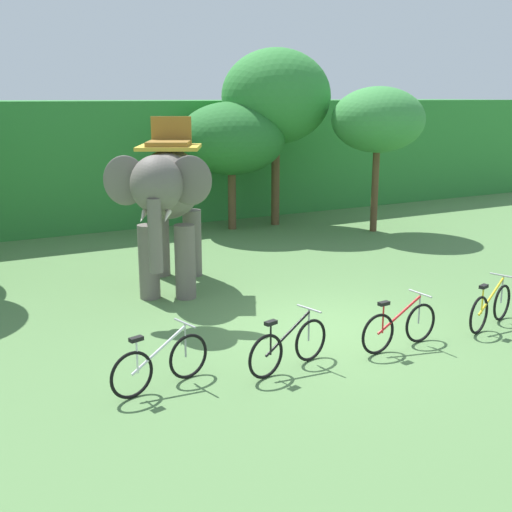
# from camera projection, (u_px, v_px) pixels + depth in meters

# --- Properties ---
(ground_plane) EXTENTS (80.00, 80.00, 0.00)m
(ground_plane) POSITION_uv_depth(u_px,v_px,m) (324.00, 330.00, 11.88)
(ground_plane) COLOR #567F47
(foliage_hedge) EXTENTS (36.00, 6.00, 4.07)m
(foliage_hedge) POSITION_uv_depth(u_px,v_px,m) (114.00, 159.00, 23.10)
(foliage_hedge) COLOR #338438
(foliage_hedge) RESTS_ON ground
(tree_center_left) EXTENTS (3.40, 3.40, 4.06)m
(tree_center_left) POSITION_uv_depth(u_px,v_px,m) (231.00, 139.00, 20.25)
(tree_center_left) COLOR brown
(tree_center_left) RESTS_ON ground
(tree_right) EXTENTS (3.53, 3.53, 5.74)m
(tree_right) POSITION_uv_depth(u_px,v_px,m) (276.00, 97.00, 20.66)
(tree_right) COLOR brown
(tree_right) RESTS_ON ground
(tree_far_left) EXTENTS (2.88, 2.88, 4.52)m
(tree_far_left) POSITION_uv_depth(u_px,v_px,m) (378.00, 120.00, 19.76)
(tree_far_left) COLOR brown
(tree_far_left) RESTS_ON ground
(elephant) EXTENTS (3.10, 4.12, 3.78)m
(elephant) POSITION_uv_depth(u_px,v_px,m) (168.00, 192.00, 13.79)
(elephant) COLOR #665E56
(elephant) RESTS_ON ground
(bike_white) EXTENTS (1.67, 0.60, 0.92)m
(bike_white) POSITION_uv_depth(u_px,v_px,m) (161.00, 363.00, 9.42)
(bike_white) COLOR black
(bike_white) RESTS_ON ground
(bike_black) EXTENTS (1.67, 0.60, 0.92)m
(bike_black) POSITION_uv_depth(u_px,v_px,m) (289.00, 346.00, 10.07)
(bike_black) COLOR black
(bike_black) RESTS_ON ground
(bike_red) EXTENTS (1.71, 0.52, 0.92)m
(bike_red) POSITION_uv_depth(u_px,v_px,m) (400.00, 327.00, 10.93)
(bike_red) COLOR black
(bike_red) RESTS_ON ground
(bike_yellow) EXTENTS (1.64, 0.69, 0.92)m
(bike_yellow) POSITION_uv_depth(u_px,v_px,m) (491.00, 307.00, 11.94)
(bike_yellow) COLOR black
(bike_yellow) RESTS_ON ground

